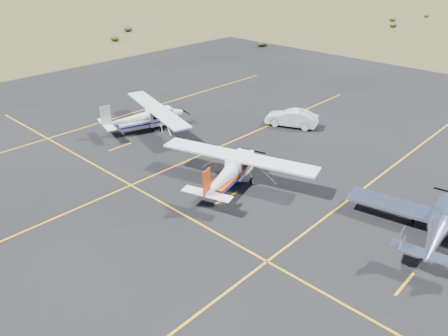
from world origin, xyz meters
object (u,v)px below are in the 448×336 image
aircraft_cessna (231,170)px  aircraft_plain (145,117)px  aircraft_low_wing (441,222)px  sedan (292,118)px

aircraft_cessna → aircraft_plain: (2.19, 11.48, 0.00)m
aircraft_low_wing → aircraft_plain: (-1.06, 23.00, 0.14)m
aircraft_low_wing → sedan: aircraft_low_wing is taller
aircraft_cessna → aircraft_low_wing: bearing=-91.2°
sedan → aircraft_plain: bearing=-64.6°
aircraft_plain → sedan: aircraft_plain is taller
aircraft_cessna → sedan: bearing=-0.5°
aircraft_cessna → aircraft_plain: aircraft_plain is taller
aircraft_low_wing → aircraft_cessna: 11.97m
aircraft_cessna → aircraft_plain: bearing=62.2°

